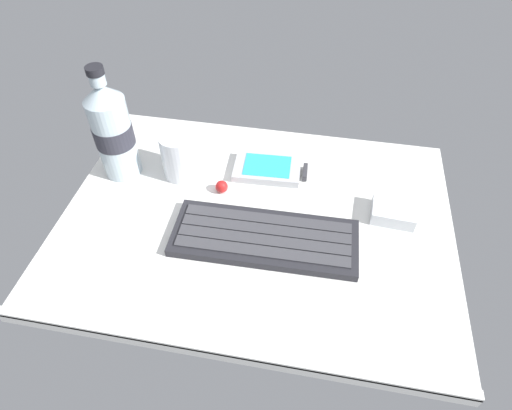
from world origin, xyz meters
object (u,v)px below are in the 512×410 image
at_px(handheld_device, 271,169).
at_px(water_bottle, 113,131).
at_px(juice_cup, 180,157).
at_px(trackball_mouse, 222,187).
at_px(charger_block, 393,212).
at_px(keyboard, 265,238).

height_order(handheld_device, water_bottle, water_bottle).
bearing_deg(juice_cup, trackball_mouse, -21.91).
distance_m(water_bottle, charger_block, 0.49).
height_order(handheld_device, charger_block, charger_block).
relative_size(keyboard, water_bottle, 1.40).
xyz_separation_m(keyboard, trackball_mouse, (-0.09, 0.10, 0.00)).
relative_size(keyboard, handheld_device, 2.24).
distance_m(keyboard, handheld_device, 0.16).
distance_m(juice_cup, water_bottle, 0.12).
xyz_separation_m(keyboard, charger_block, (0.20, 0.09, 0.00)).
relative_size(keyboard, juice_cup, 3.44).
relative_size(handheld_device, water_bottle, 0.63).
height_order(water_bottle, charger_block, water_bottle).
relative_size(keyboard, trackball_mouse, 13.28).
distance_m(keyboard, charger_block, 0.22).
height_order(water_bottle, trackball_mouse, water_bottle).
bearing_deg(keyboard, charger_block, 23.96).
distance_m(handheld_device, trackball_mouse, 0.10).
bearing_deg(juice_cup, charger_block, -6.19).
height_order(handheld_device, trackball_mouse, trackball_mouse).
relative_size(keyboard, charger_block, 4.17).
distance_m(handheld_device, juice_cup, 0.17).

